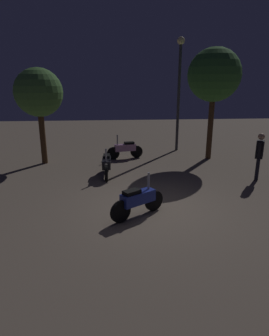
% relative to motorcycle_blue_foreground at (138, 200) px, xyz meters
% --- Properties ---
extents(ground_plane, '(40.00, 40.00, 0.00)m').
position_rel_motorcycle_blue_foreground_xyz_m(ground_plane, '(0.47, 0.39, -0.44)').
color(ground_plane, '#756656').
extents(motorcycle_blue_foreground, '(1.44, 1.00, 1.11)m').
position_rel_motorcycle_blue_foreground_xyz_m(motorcycle_blue_foreground, '(0.00, 0.00, 0.00)').
color(motorcycle_blue_foreground, black).
rests_on(motorcycle_blue_foreground, ground_plane).
extents(motorcycle_black_parked_left, '(0.32, 1.66, 1.11)m').
position_rel_motorcycle_blue_foreground_xyz_m(motorcycle_black_parked_left, '(-0.81, 3.44, 0.00)').
color(motorcycle_black_parked_left, black).
rests_on(motorcycle_black_parked_left, ground_plane).
extents(motorcycle_pink_parked_right, '(1.65, 0.49, 1.11)m').
position_rel_motorcycle_blue_foreground_xyz_m(motorcycle_pink_parked_right, '(0.02, 5.96, 0.00)').
color(motorcycle_pink_parked_right, black).
rests_on(motorcycle_pink_parked_right, ground_plane).
extents(person_rider_beside, '(0.43, 0.61, 1.68)m').
position_rel_motorcycle_blue_foreground_xyz_m(person_rider_beside, '(4.47, 2.48, 0.56)').
color(person_rider_beside, black).
rests_on(person_rider_beside, ground_plane).
extents(streetlamp_near, '(0.36, 0.36, 5.39)m').
position_rel_motorcycle_blue_foreground_xyz_m(streetlamp_near, '(2.75, 7.45, 2.95)').
color(streetlamp_near, '#38383D').
rests_on(streetlamp_near, ground_plane).
extents(tree_left_bg, '(2.25, 2.25, 4.77)m').
position_rel_motorcycle_blue_foreground_xyz_m(tree_left_bg, '(3.80, 5.64, 3.18)').
color(tree_left_bg, '#4C331E').
rests_on(tree_left_bg, ground_plane).
extents(tree_center_bg, '(1.94, 1.94, 3.92)m').
position_rel_motorcycle_blue_foreground_xyz_m(tree_center_bg, '(-3.47, 5.47, 2.48)').
color(tree_center_bg, '#4C331E').
rests_on(tree_center_bg, ground_plane).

